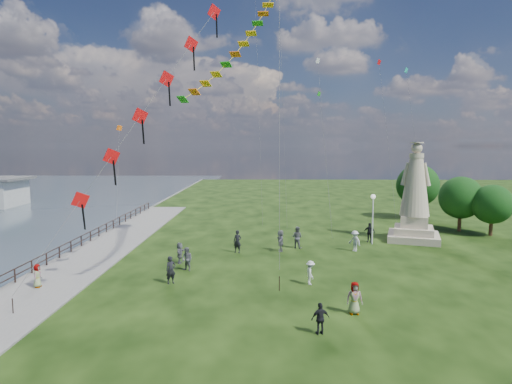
{
  "coord_description": "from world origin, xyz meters",
  "views": [
    {
      "loc": [
        -0.51,
        -22.21,
        8.75
      ],
      "look_at": [
        -1.0,
        8.0,
        5.5
      ],
      "focal_mm": 30.0,
      "sensor_mm": 36.0,
      "label": 1
    }
  ],
  "objects_px": {
    "person_0": "(171,270)",
    "person_4": "(354,298)",
    "lamppost": "(373,208)",
    "person_7": "(297,237)",
    "person_6": "(237,241)",
    "person_8": "(355,241)",
    "statue": "(415,204)",
    "person_1": "(187,259)",
    "person_9": "(369,232)",
    "person_5": "(180,253)",
    "person_2": "(310,273)",
    "person_10": "(37,277)",
    "person_3": "(320,318)",
    "person_11": "(281,241)"
  },
  "relations": [
    {
      "from": "lamppost",
      "to": "person_10",
      "type": "distance_m",
      "value": 26.87
    },
    {
      "from": "person_1",
      "to": "person_5",
      "type": "xyz_separation_m",
      "value": [
        -0.89,
        1.94,
        -0.05
      ]
    },
    {
      "from": "statue",
      "to": "person_0",
      "type": "height_order",
      "value": "statue"
    },
    {
      "from": "person_0",
      "to": "person_4",
      "type": "relative_size",
      "value": 1.04
    },
    {
      "from": "person_6",
      "to": "person_9",
      "type": "relative_size",
      "value": 1.05
    },
    {
      "from": "person_1",
      "to": "person_8",
      "type": "height_order",
      "value": "person_8"
    },
    {
      "from": "person_2",
      "to": "person_3",
      "type": "relative_size",
      "value": 1.01
    },
    {
      "from": "person_3",
      "to": "person_6",
      "type": "relative_size",
      "value": 0.81
    },
    {
      "from": "person_7",
      "to": "person_0",
      "type": "bearing_deg",
      "value": 75.39
    },
    {
      "from": "lamppost",
      "to": "person_6",
      "type": "height_order",
      "value": "lamppost"
    },
    {
      "from": "statue",
      "to": "person_4",
      "type": "xyz_separation_m",
      "value": [
        -9.27,
        -17.76,
        -2.59
      ]
    },
    {
      "from": "person_1",
      "to": "person_9",
      "type": "distance_m",
      "value": 17.74
    },
    {
      "from": "person_8",
      "to": "person_2",
      "type": "bearing_deg",
      "value": -66.73
    },
    {
      "from": "lamppost",
      "to": "person_8",
      "type": "relative_size",
      "value": 2.59
    },
    {
      "from": "person_0",
      "to": "person_3",
      "type": "xyz_separation_m",
      "value": [
        8.56,
        -7.26,
        -0.13
      ]
    },
    {
      "from": "person_2",
      "to": "person_11",
      "type": "relative_size",
      "value": 0.85
    },
    {
      "from": "lamppost",
      "to": "person_0",
      "type": "xyz_separation_m",
      "value": [
        -15.67,
        -11.32,
        -2.36
      ]
    },
    {
      "from": "person_4",
      "to": "person_5",
      "type": "bearing_deg",
      "value": 136.59
    },
    {
      "from": "statue",
      "to": "person_6",
      "type": "height_order",
      "value": "statue"
    },
    {
      "from": "person_7",
      "to": "person_2",
      "type": "bearing_deg",
      "value": 118.07
    },
    {
      "from": "person_4",
      "to": "person_11",
      "type": "bearing_deg",
      "value": 101.37
    },
    {
      "from": "statue",
      "to": "person_1",
      "type": "height_order",
      "value": "statue"
    },
    {
      "from": "person_8",
      "to": "person_11",
      "type": "relative_size",
      "value": 0.97
    },
    {
      "from": "person_0",
      "to": "person_10",
      "type": "bearing_deg",
      "value": 152.85
    },
    {
      "from": "person_4",
      "to": "person_8",
      "type": "relative_size",
      "value": 0.99
    },
    {
      "from": "person_0",
      "to": "person_8",
      "type": "distance_m",
      "value": 16.1
    },
    {
      "from": "person_5",
      "to": "person_6",
      "type": "relative_size",
      "value": 0.85
    },
    {
      "from": "person_0",
      "to": "person_5",
      "type": "distance_m",
      "value": 4.76
    },
    {
      "from": "person_10",
      "to": "person_8",
      "type": "bearing_deg",
      "value": -66.87
    },
    {
      "from": "lamppost",
      "to": "person_4",
      "type": "bearing_deg",
      "value": -107.25
    },
    {
      "from": "person_1",
      "to": "person_11",
      "type": "xyz_separation_m",
      "value": [
        6.81,
        5.83,
        0.05
      ]
    },
    {
      "from": "person_2",
      "to": "person_10",
      "type": "height_order",
      "value": "person_2"
    },
    {
      "from": "statue",
      "to": "person_9",
      "type": "height_order",
      "value": "statue"
    },
    {
      "from": "person_4",
      "to": "person_9",
      "type": "xyz_separation_m",
      "value": [
        4.96,
        16.94,
        0.04
      ]
    },
    {
      "from": "person_6",
      "to": "person_7",
      "type": "distance_m",
      "value": 5.31
    },
    {
      "from": "person_7",
      "to": "person_11",
      "type": "relative_size",
      "value": 1.06
    },
    {
      "from": "person_4",
      "to": "person_8",
      "type": "height_order",
      "value": "person_8"
    },
    {
      "from": "lamppost",
      "to": "person_9",
      "type": "xyz_separation_m",
      "value": [
        -0.05,
        0.82,
        -2.36
      ]
    },
    {
      "from": "statue",
      "to": "person_9",
      "type": "distance_m",
      "value": 5.07
    },
    {
      "from": "statue",
      "to": "person_10",
      "type": "relative_size",
      "value": 6.27
    },
    {
      "from": "statue",
      "to": "person_6",
      "type": "relative_size",
      "value": 4.87
    },
    {
      "from": "person_1",
      "to": "person_9",
      "type": "bearing_deg",
      "value": 64.09
    },
    {
      "from": "person_10",
      "to": "person_0",
      "type": "bearing_deg",
      "value": -83.31
    },
    {
      "from": "lamppost",
      "to": "person_4",
      "type": "xyz_separation_m",
      "value": [
        -5.01,
        -16.13,
        -2.39
      ]
    },
    {
      "from": "person_4",
      "to": "person_6",
      "type": "distance_m",
      "value": 14.57
    },
    {
      "from": "person_3",
      "to": "person_5",
      "type": "relative_size",
      "value": 0.95
    },
    {
      "from": "person_7",
      "to": "person_10",
      "type": "bearing_deg",
      "value": 60.43
    },
    {
      "from": "person_10",
      "to": "person_11",
      "type": "bearing_deg",
      "value": -58.91
    },
    {
      "from": "person_0",
      "to": "statue",
      "type": "bearing_deg",
      "value": -2.16
    },
    {
      "from": "person_1",
      "to": "person_9",
      "type": "relative_size",
      "value": 0.94
    }
  ]
}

